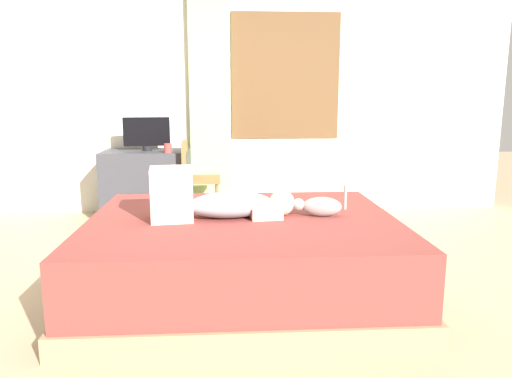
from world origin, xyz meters
TOP-DOWN VIEW (x-y plane):
  - ground_plane at (0.00, 0.00)m, footprint 16.00×16.00m
  - back_wall_with_window at (0.02, 2.45)m, footprint 6.40×0.14m
  - bed at (0.09, 0.00)m, footprint 2.05×1.68m
  - person_lying at (-0.08, -0.00)m, footprint 0.94×0.35m
  - cat at (0.60, 0.00)m, footprint 0.36×0.15m
  - desk at (-0.86, 2.05)m, footprint 0.90×0.56m
  - tv_monitor at (-0.84, 2.05)m, footprint 0.48×0.10m
  - cup at (-0.60, 1.85)m, footprint 0.08×0.08m
  - chair_by_desk at (-0.34, 1.85)m, footprint 0.39×0.39m
  - curtain_left at (-0.18, 2.33)m, footprint 0.44×0.06m

SIDE VIEW (x-z plane):
  - ground_plane at x=0.00m, z-range 0.00..0.00m
  - bed at x=0.09m, z-range 0.00..0.52m
  - desk at x=-0.86m, z-range 0.00..0.74m
  - chair_by_desk at x=-0.34m, z-range 0.08..0.94m
  - cat at x=0.60m, z-range 0.49..0.70m
  - person_lying at x=-0.08m, z-range 0.47..0.81m
  - cup at x=-0.60m, z-range 0.74..0.83m
  - tv_monitor at x=-0.84m, z-range 0.75..1.10m
  - curtain_left at x=-0.18m, z-range 0.00..2.59m
  - back_wall_with_window at x=0.02m, z-range 0.00..2.90m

